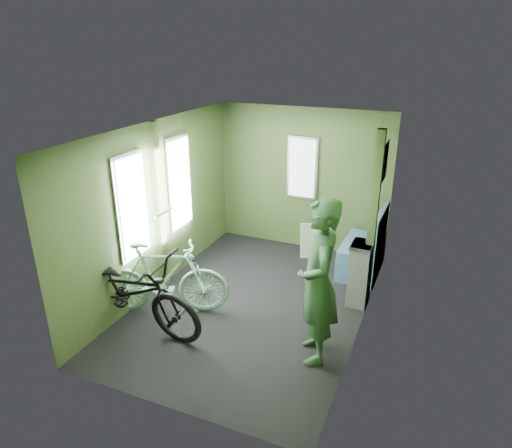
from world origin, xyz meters
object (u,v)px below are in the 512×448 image
at_px(bench_seat, 363,254).
at_px(bicycle_black, 134,327).
at_px(bicycle_mint, 166,312).
at_px(waste_box, 360,274).
at_px(passenger, 318,282).

bearing_deg(bench_seat, bicycle_black, -131.07).
xyz_separation_m(bicycle_mint, bench_seat, (2.10, 2.07, 0.30)).
bearing_deg(bicycle_mint, waste_box, -83.87).
relative_size(bicycle_mint, passenger, 0.90).
xyz_separation_m(waste_box, bench_seat, (-0.11, 0.88, -0.13)).
relative_size(bicycle_black, passenger, 1.09).
bearing_deg(waste_box, bench_seat, 97.24).
xyz_separation_m(bicycle_mint, passenger, (1.99, -0.08, 0.91)).
bearing_deg(bicycle_black, bicycle_mint, -15.96).
relative_size(bicycle_mint, waste_box, 1.90).
xyz_separation_m(bicycle_black, passenger, (2.16, 0.35, 0.91)).
relative_size(waste_box, bench_seat, 0.85).
bearing_deg(bicycle_black, waste_box, -50.21).
relative_size(passenger, bench_seat, 1.80).
distance_m(bicycle_mint, waste_box, 2.55).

